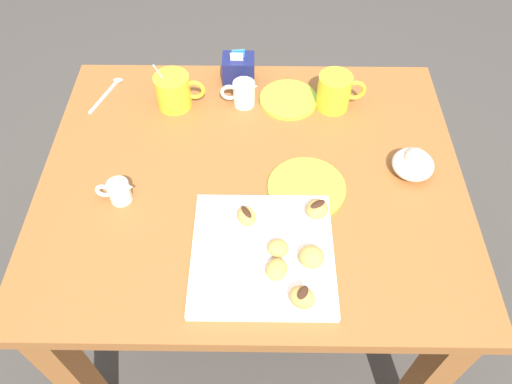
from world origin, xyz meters
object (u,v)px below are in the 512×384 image
at_px(dining_table, 252,205).
at_px(beignet_2, 317,209).
at_px(pastry_plate_square, 263,253).
at_px(coffee_mug_yellow_right, 335,91).
at_px(beignet_0, 278,248).
at_px(beignet_1, 247,216).
at_px(chocolate_sauce_pitcher, 118,191).
at_px(sugar_caddy, 239,69).
at_px(cream_pitcher_white, 243,93).
at_px(beignet_3, 311,257).
at_px(ice_cream_bowl, 413,163).
at_px(saucer_lime_left, 289,100).
at_px(saucer_lime_right, 307,188).
at_px(beignet_4, 277,269).
at_px(coffee_mug_yellow_left, 174,90).
at_px(beignet_5, 302,297).

xyz_separation_m(dining_table, beignet_2, (0.15, -0.13, 0.16)).
xyz_separation_m(pastry_plate_square, coffee_mug_yellow_right, (0.19, 0.49, 0.05)).
height_order(beignet_0, beignet_1, beignet_1).
relative_size(chocolate_sauce_pitcher, beignet_0, 1.99).
xyz_separation_m(pastry_plate_square, beignet_0, (0.03, 0.00, 0.02)).
height_order(sugar_caddy, beignet_0, sugar_caddy).
xyz_separation_m(coffee_mug_yellow_right, cream_pitcher_white, (-0.25, 0.01, -0.01)).
distance_m(beignet_1, beignet_3, 0.17).
bearing_deg(beignet_2, ice_cream_bowl, 30.16).
xyz_separation_m(saucer_lime_left, saucer_lime_right, (0.03, -0.32, 0.00)).
bearing_deg(saucer_lime_right, coffee_mug_yellow_right, 73.47).
distance_m(saucer_lime_right, beignet_2, 0.09).
relative_size(cream_pitcher_white, beignet_1, 1.95).
bearing_deg(beignet_0, beignet_4, -94.38).
distance_m(dining_table, beignet_3, 0.32).
distance_m(pastry_plate_square, beignet_4, 0.06).
bearing_deg(beignet_0, beignet_3, -18.07).
relative_size(pastry_plate_square, beignet_4, 5.84).
xyz_separation_m(ice_cream_bowl, beignet_4, (-0.34, -0.30, -0.00)).
bearing_deg(saucer_lime_right, saucer_lime_left, 96.12).
relative_size(pastry_plate_square, beignet_0, 6.66).
bearing_deg(coffee_mug_yellow_left, beignet_0, -60.32).
relative_size(dining_table, beignet_0, 22.60).
distance_m(beignet_2, beignet_4, 0.18).
xyz_separation_m(dining_table, beignet_0, (0.06, -0.23, 0.15)).
height_order(coffee_mug_yellow_left, beignet_4, coffee_mug_yellow_left).
distance_m(coffee_mug_yellow_left, saucer_lime_right, 0.46).
height_order(coffee_mug_yellow_left, sugar_caddy, coffee_mug_yellow_left).
xyz_separation_m(cream_pitcher_white, sugar_caddy, (-0.02, 0.10, 0.00)).
distance_m(chocolate_sauce_pitcher, saucer_lime_left, 0.54).
bearing_deg(pastry_plate_square, beignet_3, -12.35).
height_order(chocolate_sauce_pitcher, beignet_0, chocolate_sauce_pitcher).
xyz_separation_m(pastry_plate_square, beignet_4, (0.03, -0.05, 0.02)).
height_order(coffee_mug_yellow_left, ice_cream_bowl, coffee_mug_yellow_left).
bearing_deg(ice_cream_bowl, beignet_2, -149.84).
relative_size(coffee_mug_yellow_right, chocolate_sauce_pitcher, 1.44).
relative_size(dining_table, sugar_caddy, 9.84).
relative_size(coffee_mug_yellow_right, beignet_2, 2.50).
relative_size(chocolate_sauce_pitcher, beignet_1, 1.71).
bearing_deg(beignet_3, saucer_lime_left, 93.36).
height_order(beignet_0, beignet_5, beignet_5).
xyz_separation_m(saucer_lime_right, beignet_5, (-0.03, -0.30, 0.03)).
distance_m(cream_pitcher_white, beignet_2, 0.43).
bearing_deg(sugar_caddy, pastry_plate_square, -83.12).
bearing_deg(dining_table, saucer_lime_left, 70.25).
bearing_deg(pastry_plate_square, beignet_1, 114.20).
relative_size(coffee_mug_yellow_right, beignet_1, 2.46).
height_order(dining_table, beignet_0, beignet_0).
bearing_deg(ice_cream_bowl, beignet_1, -158.09).
bearing_deg(beignet_3, coffee_mug_yellow_left, 124.27).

